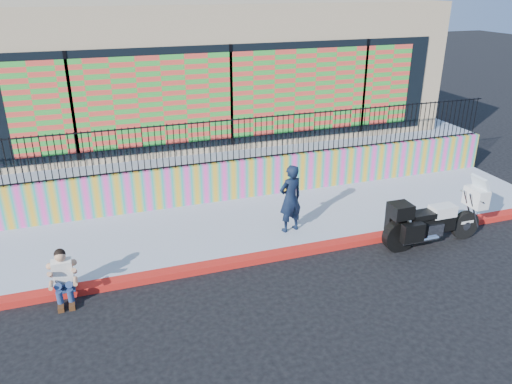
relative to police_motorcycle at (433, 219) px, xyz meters
name	(u,v)px	position (x,y,z in m)	size (l,w,h in m)	color
ground	(284,256)	(-3.50, 0.58, -0.67)	(90.00, 90.00, 0.00)	black
red_curb	(284,254)	(-3.50, 0.58, -0.59)	(16.00, 0.30, 0.15)	#A70B1A
sidewalk	(260,223)	(-3.50, 2.23, -0.59)	(16.00, 3.00, 0.15)	#939BB1
mural_wall	(241,179)	(-3.50, 3.83, 0.03)	(16.00, 0.20, 1.10)	#FF43B2
metal_fence	(241,139)	(-3.50, 3.83, 1.18)	(15.80, 0.04, 1.20)	black
elevated_platform	(201,133)	(-3.50, 8.93, -0.04)	(16.00, 10.00, 1.25)	#939BB1
storefront_building	(199,61)	(-3.50, 8.71, 2.58)	(14.00, 8.06, 4.00)	tan
police_motorcycle	(433,219)	(0.00, 0.00, 0.00)	(2.56, 0.85, 1.59)	black
police_officer	(290,199)	(-2.99, 1.49, 0.33)	(0.62, 0.41, 1.70)	black
seated_man	(64,282)	(-8.18, 0.36, -0.22)	(0.54, 0.71, 1.06)	navy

